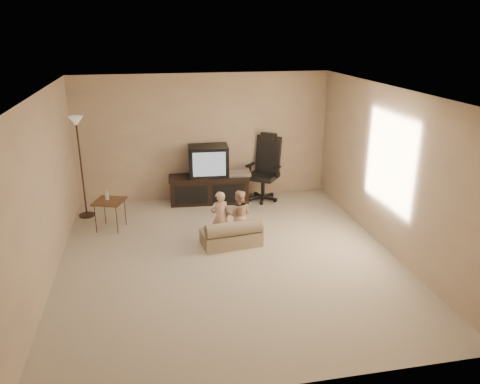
{
  "coord_description": "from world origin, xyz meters",
  "views": [
    {
      "loc": [
        -1.07,
        -6.27,
        3.33
      ],
      "look_at": [
        0.29,
        0.6,
        0.84
      ],
      "focal_mm": 35.0,
      "sensor_mm": 36.0,
      "label": 1
    }
  ],
  "objects_px": {
    "toddler_right": "(239,215)",
    "toddler_left": "(220,217)",
    "side_table": "(109,201)",
    "floor_lamp": "(79,145)",
    "tv_stand": "(209,179)",
    "office_chair": "(265,176)",
    "child_sofa": "(232,235)"
  },
  "relations": [
    {
      "from": "side_table",
      "to": "floor_lamp",
      "type": "relative_size",
      "value": 0.38
    },
    {
      "from": "tv_stand",
      "to": "toddler_left",
      "type": "bearing_deg",
      "value": -88.65
    },
    {
      "from": "side_table",
      "to": "tv_stand",
      "type": "bearing_deg",
      "value": 28.55
    },
    {
      "from": "side_table",
      "to": "floor_lamp",
      "type": "bearing_deg",
      "value": 125.32
    },
    {
      "from": "floor_lamp",
      "to": "toddler_left",
      "type": "distance_m",
      "value": 2.9
    },
    {
      "from": "side_table",
      "to": "toddler_left",
      "type": "relative_size",
      "value": 0.82
    },
    {
      "from": "floor_lamp",
      "to": "toddler_right",
      "type": "bearing_deg",
      "value": -30.58
    },
    {
      "from": "office_chair",
      "to": "toddler_left",
      "type": "distance_m",
      "value": 2.17
    },
    {
      "from": "toddler_right",
      "to": "toddler_left",
      "type": "bearing_deg",
      "value": 25.33
    },
    {
      "from": "tv_stand",
      "to": "toddler_left",
      "type": "xyz_separation_m",
      "value": [
        -0.08,
        -1.89,
        -0.04
      ]
    },
    {
      "from": "toddler_left",
      "to": "floor_lamp",
      "type": "bearing_deg",
      "value": -42.7
    },
    {
      "from": "side_table",
      "to": "toddler_left",
      "type": "bearing_deg",
      "value": -26.22
    },
    {
      "from": "office_chair",
      "to": "toddler_right",
      "type": "bearing_deg",
      "value": -79.26
    },
    {
      "from": "side_table",
      "to": "toddler_right",
      "type": "bearing_deg",
      "value": -21.83
    },
    {
      "from": "toddler_left",
      "to": "side_table",
      "type": "bearing_deg",
      "value": -34.31
    },
    {
      "from": "tv_stand",
      "to": "child_sofa",
      "type": "xyz_separation_m",
      "value": [
        0.08,
        -2.07,
        -0.29
      ]
    },
    {
      "from": "tv_stand",
      "to": "toddler_right",
      "type": "xyz_separation_m",
      "value": [
        0.24,
        -1.85,
        -0.05
      ]
    },
    {
      "from": "toddler_left",
      "to": "toddler_right",
      "type": "bearing_deg",
      "value": 178.17
    },
    {
      "from": "office_chair",
      "to": "side_table",
      "type": "bearing_deg",
      "value": -125.47
    },
    {
      "from": "floor_lamp",
      "to": "child_sofa",
      "type": "xyz_separation_m",
      "value": [
        2.43,
        -1.74,
        -1.17
      ]
    },
    {
      "from": "office_chair",
      "to": "toddler_left",
      "type": "bearing_deg",
      "value": -86.44
    },
    {
      "from": "tv_stand",
      "to": "toddler_right",
      "type": "height_order",
      "value": "tv_stand"
    },
    {
      "from": "tv_stand",
      "to": "floor_lamp",
      "type": "xyz_separation_m",
      "value": [
        -2.35,
        -0.32,
        0.88
      ]
    },
    {
      "from": "toddler_right",
      "to": "side_table",
      "type": "bearing_deg",
      "value": -2.76
    },
    {
      "from": "child_sofa",
      "to": "toddler_left",
      "type": "bearing_deg",
      "value": 125.02
    },
    {
      "from": "office_chair",
      "to": "toddler_right",
      "type": "xyz_separation_m",
      "value": [
        -0.88,
        -1.78,
        -0.05
      ]
    },
    {
      "from": "side_table",
      "to": "toddler_left",
      "type": "height_order",
      "value": "toddler_left"
    },
    {
      "from": "child_sofa",
      "to": "toddler_left",
      "type": "relative_size",
      "value": 1.14
    },
    {
      "from": "tv_stand",
      "to": "office_chair",
      "type": "bearing_deg",
      "value": 0.09
    },
    {
      "from": "office_chair",
      "to": "side_table",
      "type": "distance_m",
      "value": 3.12
    },
    {
      "from": "office_chair",
      "to": "side_table",
      "type": "relative_size",
      "value": 1.87
    },
    {
      "from": "tv_stand",
      "to": "child_sofa",
      "type": "height_order",
      "value": "tv_stand"
    }
  ]
}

